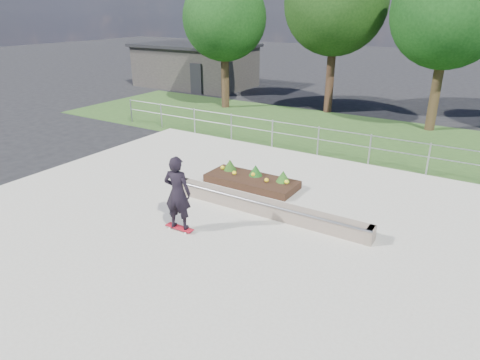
% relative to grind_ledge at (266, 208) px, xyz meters
% --- Properties ---
extents(ground, '(120.00, 120.00, 0.00)m').
position_rel_grind_ledge_xyz_m(ground, '(-0.79, -1.90, -0.26)').
color(ground, black).
rests_on(ground, ground).
extents(grass_verge, '(30.00, 8.00, 0.02)m').
position_rel_grind_ledge_xyz_m(grass_verge, '(-0.79, 9.10, -0.25)').
color(grass_verge, '#27451B').
rests_on(grass_verge, ground).
extents(concrete_slab, '(15.00, 15.00, 0.06)m').
position_rel_grind_ledge_xyz_m(concrete_slab, '(-0.79, -1.90, -0.23)').
color(concrete_slab, '#A6A293').
rests_on(concrete_slab, ground).
extents(fence, '(20.06, 0.06, 1.20)m').
position_rel_grind_ledge_xyz_m(fence, '(-0.79, 5.60, 0.51)').
color(fence, gray).
rests_on(fence, ground).
extents(building, '(8.40, 5.40, 3.00)m').
position_rel_grind_ledge_xyz_m(building, '(-14.78, 16.10, 1.25)').
color(building, '#292724').
rests_on(building, ground).
extents(tree_far_left, '(4.55, 4.55, 7.15)m').
position_rel_grind_ledge_xyz_m(tree_far_left, '(-8.79, 11.10, 4.59)').
color(tree_far_left, black).
rests_on(tree_far_left, ground).
extents(tree_mid_left, '(5.25, 5.25, 8.25)m').
position_rel_grind_ledge_xyz_m(tree_mid_left, '(-3.29, 13.10, 5.34)').
color(tree_mid_left, black).
rests_on(tree_mid_left, ground).
extents(tree_mid_right, '(4.90, 4.90, 7.70)m').
position_rel_grind_ledge_xyz_m(tree_mid_right, '(2.21, 12.10, 4.97)').
color(tree_mid_right, '#302213').
rests_on(tree_mid_right, ground).
extents(grind_ledge, '(6.00, 0.44, 0.43)m').
position_rel_grind_ledge_xyz_m(grind_ledge, '(0.00, 0.00, 0.00)').
color(grind_ledge, '#6B5C4F').
rests_on(grind_ledge, concrete_slab).
extents(planter_bed, '(3.00, 1.20, 0.61)m').
position_rel_grind_ledge_xyz_m(planter_bed, '(-1.41, 1.67, -0.02)').
color(planter_bed, black).
rests_on(planter_bed, concrete_slab).
extents(skateboarder, '(0.80, 0.61, 2.01)m').
position_rel_grind_ledge_xyz_m(skateboarder, '(-1.44, -1.98, 0.84)').
color(skateboarder, silver).
rests_on(skateboarder, concrete_slab).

